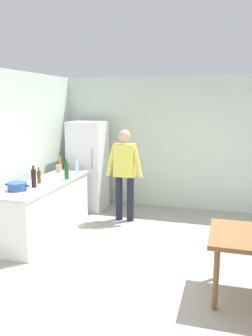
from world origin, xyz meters
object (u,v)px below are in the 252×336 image
Objects in this scene: cooking_pot at (17,186)px; utensil_jar at (59,168)px; refrigerator at (88,165)px; person at (125,169)px; bottle_oil_amber at (60,164)px; bottle_water_clear at (77,167)px; bottle_wine_green at (66,171)px; bottle_wine_dark at (34,178)px; bottle_beer_brown at (39,177)px.

cooking_pot is 1.42m from utensil_jar.
refrigerator reaches higher than person.
refrigerator is 0.69m from bottle_oil_amber.
person is 5.67× the size of bottle_water_clear.
refrigerator reaches higher than bottle_wine_green.
utensil_jar is at bearing 98.85° from bottle_wine_dark.
bottle_wine_green is at bearing 54.52° from bottle_beer_brown.
utensil_jar reaches higher than bottle_beer_brown.
bottle_beer_brown is at bearing -125.48° from bottle_wine_green.
bottle_water_clear reaches higher than bottle_beer_brown.
bottle_wine_dark is at bearing -81.15° from utensil_jar.
bottle_oil_amber is at bearing -119.08° from refrigerator.
refrigerator reaches higher than bottle_wine_dark.
cooking_pot is at bearing -111.33° from bottle_wine_green.
refrigerator is at bearing 84.63° from cooking_pot.
bottle_beer_brown is (-0.28, -0.85, -0.02)m from bottle_water_clear.
person is at bearing 1.64° from bottle_oil_amber.
refrigerator reaches higher than bottle_oil_amber.
bottle_wine_dark is at bearing -107.92° from bottle_wine_green.
bottle_water_clear is (0.39, -0.06, 0.05)m from utensil_jar.
person is at bearing 46.66° from bottle_beer_brown.
refrigerator is 1.99m from bottle_wine_dark.
person is 2.03m from cooking_pot.
utensil_jar reaches higher than cooking_pot.
person is at bearing 11.53° from utensil_jar.
bottle_wine_dark is at bearing -75.51° from bottle_beer_brown.
bottle_water_clear is 1.15× the size of bottle_beer_brown.
utensil_jar is at bearing 97.12° from bottle_beer_brown.
utensil_jar reaches higher than bottle_oil_amber.
bottle_wine_green is 0.50m from bottle_beer_brown.
person is at bearing 54.44° from bottle_wine_dark.
utensil_jar is 0.94× the size of bottle_wine_green.
refrigerator reaches higher than bottle_beer_brown.
person is 5.00× the size of bottle_wine_dark.
bottle_water_clear is 0.90m from bottle_beer_brown.
bottle_wine_green is 0.71m from bottle_wine_dark.
cooking_pot is at bearing -88.12° from utensil_jar.
person is (0.95, -0.55, 0.08)m from refrigerator.
bottle_wine_green is 1.00× the size of bottle_wine_dark.
utensil_jar is 1.14× the size of bottle_oil_amber.
refrigerator is 4.50× the size of cooking_pot.
bottle_wine_green is at bearing 68.67° from cooking_pot.
utensil_jar is 0.65m from bottle_wine_green.
cooking_pot is at bearing -95.37° from refrigerator.
utensil_jar is (-0.05, 1.42, 0.02)m from cooking_pot.
bottle_water_clear is at bearing 79.47° from bottle_wine_dark.
bottle_wine_dark is (-1.02, -1.43, 0.07)m from person.
person is 1.28m from bottle_oil_amber.
utensil_jar is at bearing 171.35° from bottle_water_clear.
cooking_pot is at bearing -97.55° from bottle_beer_brown.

